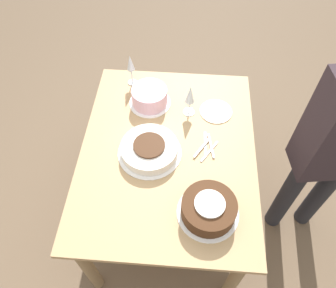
{
  "coord_description": "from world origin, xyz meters",
  "views": [
    {
      "loc": [
        -1.06,
        -0.08,
        2.28
      ],
      "look_at": [
        0.0,
        0.0,
        0.82
      ],
      "focal_mm": 35.0,
      "sensor_mm": 36.0,
      "label": 1
    }
  ],
  "objects_px": {
    "wine_glass_near": "(130,64)",
    "wine_glass_far": "(190,96)",
    "cake_center_white": "(149,149)",
    "cake_back_decorated": "(150,97)",
    "cake_front_chocolate": "(209,209)"
  },
  "relations": [
    {
      "from": "cake_center_white",
      "to": "wine_glass_near",
      "type": "height_order",
      "value": "wine_glass_near"
    },
    {
      "from": "cake_center_white",
      "to": "cake_front_chocolate",
      "type": "height_order",
      "value": "cake_front_chocolate"
    },
    {
      "from": "cake_front_chocolate",
      "to": "cake_center_white",
      "type": "bearing_deg",
      "value": 43.88
    },
    {
      "from": "wine_glass_far",
      "to": "cake_back_decorated",
      "type": "bearing_deg",
      "value": 76.4
    },
    {
      "from": "cake_back_decorated",
      "to": "wine_glass_near",
      "type": "bearing_deg",
      "value": 37.7
    },
    {
      "from": "wine_glass_near",
      "to": "wine_glass_far",
      "type": "xyz_separation_m",
      "value": [
        -0.23,
        -0.38,
        -0.01
      ]
    },
    {
      "from": "wine_glass_near",
      "to": "cake_front_chocolate",
      "type": "bearing_deg",
      "value": -150.73
    },
    {
      "from": "cake_back_decorated",
      "to": "wine_glass_near",
      "type": "xyz_separation_m",
      "value": [
        0.17,
        0.13,
        0.1
      ]
    },
    {
      "from": "wine_glass_near",
      "to": "cake_center_white",
      "type": "bearing_deg",
      "value": -162.49
    },
    {
      "from": "cake_front_chocolate",
      "to": "wine_glass_near",
      "type": "height_order",
      "value": "wine_glass_near"
    },
    {
      "from": "cake_back_decorated",
      "to": "wine_glass_far",
      "type": "height_order",
      "value": "wine_glass_far"
    },
    {
      "from": "cake_back_decorated",
      "to": "cake_center_white",
      "type": "bearing_deg",
      "value": -173.98
    },
    {
      "from": "cake_back_decorated",
      "to": "wine_glass_far",
      "type": "relative_size",
      "value": 1.22
    },
    {
      "from": "wine_glass_near",
      "to": "wine_glass_far",
      "type": "relative_size",
      "value": 1.05
    },
    {
      "from": "cake_back_decorated",
      "to": "cake_front_chocolate",
      "type": "bearing_deg",
      "value": -153.03
    }
  ]
}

